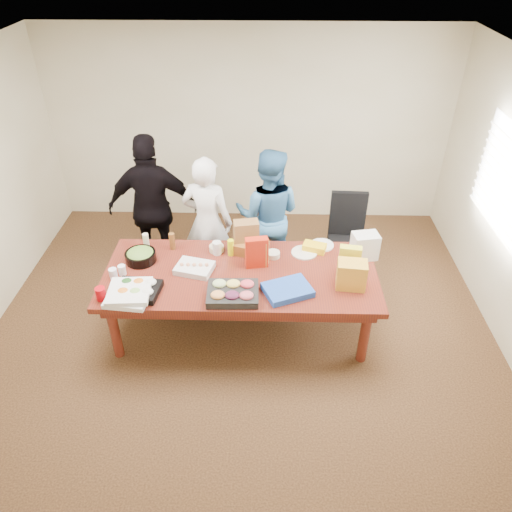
{
  "coord_description": "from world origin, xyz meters",
  "views": [
    {
      "loc": [
        0.26,
        -3.96,
        3.76
      ],
      "look_at": [
        0.16,
        0.1,
        0.89
      ],
      "focal_mm": 34.1,
      "sensor_mm": 36.0,
      "label": 1
    }
  ],
  "objects_px": {
    "person_center": "(208,223)",
    "person_right": "(268,215)",
    "sheet_cake": "(194,268)",
    "office_chair": "(348,242)",
    "salad_bowl": "(141,257)",
    "conference_table": "(241,301)"
  },
  "relations": [
    {
      "from": "office_chair",
      "to": "salad_bowl",
      "type": "bearing_deg",
      "value": -158.73
    },
    {
      "from": "sheet_cake",
      "to": "person_center",
      "type": "bearing_deg",
      "value": 101.09
    },
    {
      "from": "person_right",
      "to": "office_chair",
      "type": "bearing_deg",
      "value": -176.03
    },
    {
      "from": "person_right",
      "to": "salad_bowl",
      "type": "distance_m",
      "value": 1.59
    },
    {
      "from": "person_center",
      "to": "salad_bowl",
      "type": "bearing_deg",
      "value": 58.92
    },
    {
      "from": "office_chair",
      "to": "person_center",
      "type": "distance_m",
      "value": 1.7
    },
    {
      "from": "office_chair",
      "to": "salad_bowl",
      "type": "xyz_separation_m",
      "value": [
        -2.31,
        -0.77,
        0.29
      ]
    },
    {
      "from": "office_chair",
      "to": "person_center",
      "type": "relative_size",
      "value": 0.63
    },
    {
      "from": "person_center",
      "to": "person_right",
      "type": "height_order",
      "value": "person_right"
    },
    {
      "from": "person_center",
      "to": "salad_bowl",
      "type": "height_order",
      "value": "person_center"
    },
    {
      "from": "conference_table",
      "to": "office_chair",
      "type": "height_order",
      "value": "office_chair"
    },
    {
      "from": "person_center",
      "to": "person_right",
      "type": "xyz_separation_m",
      "value": [
        0.7,
        0.17,
        0.01
      ]
    },
    {
      "from": "sheet_cake",
      "to": "person_right",
      "type": "bearing_deg",
      "value": 67.72
    },
    {
      "from": "person_right",
      "to": "sheet_cake",
      "type": "distance_m",
      "value": 1.26
    },
    {
      "from": "salad_bowl",
      "to": "sheet_cake",
      "type": "bearing_deg",
      "value": -15.14
    },
    {
      "from": "salad_bowl",
      "to": "conference_table",
      "type": "bearing_deg",
      "value": -9.85
    },
    {
      "from": "sheet_cake",
      "to": "salad_bowl",
      "type": "bearing_deg",
      "value": 179.18
    },
    {
      "from": "conference_table",
      "to": "person_center",
      "type": "height_order",
      "value": "person_center"
    },
    {
      "from": "office_chair",
      "to": "person_center",
      "type": "bearing_deg",
      "value": -174.17
    },
    {
      "from": "person_right",
      "to": "sheet_cake",
      "type": "height_order",
      "value": "person_right"
    },
    {
      "from": "conference_table",
      "to": "office_chair",
      "type": "distance_m",
      "value": 1.58
    },
    {
      "from": "office_chair",
      "to": "salad_bowl",
      "type": "height_order",
      "value": "office_chair"
    }
  ]
}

